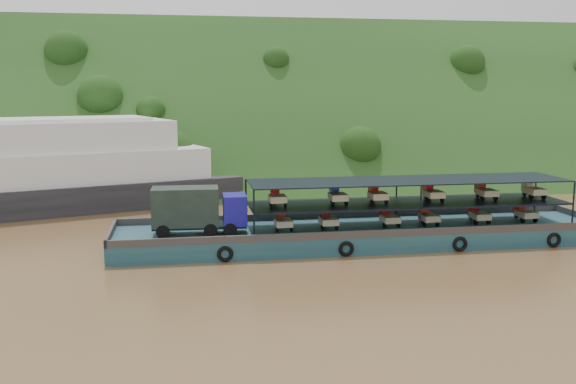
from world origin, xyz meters
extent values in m
plane|color=brown|center=(0.00, 0.00, 0.00)|extent=(160.00, 160.00, 0.00)
cube|color=#1B3613|center=(0.00, 36.00, 0.00)|extent=(140.00, 39.60, 39.60)
cube|color=#163B4E|center=(2.58, -1.21, 0.60)|extent=(35.00, 7.00, 1.20)
cube|color=#592D19|center=(2.58, 2.19, 1.45)|extent=(35.00, 0.20, 0.50)
cube|color=#592D19|center=(2.58, -4.61, 1.45)|extent=(35.00, 0.20, 0.50)
cube|color=#592D19|center=(-14.82, -1.21, 1.45)|extent=(0.20, 7.00, 0.50)
torus|color=black|center=(-7.42, -4.76, 0.55)|extent=(1.06, 0.26, 1.06)
torus|color=black|center=(0.58, -4.76, 0.55)|extent=(1.06, 0.26, 1.06)
torus|color=black|center=(8.58, -4.76, 0.55)|extent=(1.06, 0.26, 1.06)
torus|color=black|center=(15.58, -4.76, 0.55)|extent=(1.06, 0.26, 1.06)
cylinder|color=black|center=(-11.34, -2.45, 1.66)|extent=(0.94, 0.36, 0.93)
cylinder|color=black|center=(-11.27, -0.51, 1.66)|extent=(0.94, 0.36, 0.93)
cylinder|color=black|center=(-8.20, -2.57, 1.66)|extent=(0.94, 0.36, 0.93)
cylinder|color=black|center=(-8.13, -0.63, 1.66)|extent=(0.94, 0.36, 0.93)
cylinder|color=black|center=(-6.90, -2.62, 1.66)|extent=(0.94, 0.36, 0.93)
cylinder|color=black|center=(-6.83, -0.68, 1.66)|extent=(0.94, 0.36, 0.93)
cube|color=black|center=(-8.90, -1.57, 1.80)|extent=(6.36, 2.27, 0.19)
cube|color=navy|center=(-6.50, -1.66, 2.87)|extent=(1.66, 2.28, 2.04)
cube|color=black|center=(-5.71, -1.69, 3.24)|extent=(0.13, 1.85, 0.83)
cube|color=black|center=(-9.83, -1.54, 3.14)|extent=(4.52, 2.39, 2.59)
cube|color=black|center=(6.08, -1.21, 2.86)|extent=(23.00, 5.00, 0.12)
cube|color=black|center=(6.08, -1.21, 4.50)|extent=(23.00, 5.00, 0.08)
cylinder|color=black|center=(-5.42, -3.71, 2.85)|extent=(0.12, 0.12, 3.30)
cylinder|color=black|center=(-5.42, 1.29, 2.85)|extent=(0.12, 0.12, 3.30)
cylinder|color=black|center=(6.08, -3.71, 2.85)|extent=(0.12, 0.12, 3.30)
cylinder|color=black|center=(6.08, 1.29, 2.85)|extent=(0.12, 0.12, 3.30)
cylinder|color=black|center=(17.58, -3.71, 2.85)|extent=(0.12, 0.12, 3.30)
cylinder|color=black|center=(17.58, 1.29, 2.85)|extent=(0.12, 0.12, 3.30)
cylinder|color=black|center=(-3.12, -0.16, 1.46)|extent=(0.12, 0.52, 0.52)
cylinder|color=black|center=(-3.62, -1.96, 1.46)|extent=(0.14, 0.52, 0.52)
cylinder|color=black|center=(-2.62, -1.96, 1.46)|extent=(0.14, 0.52, 0.52)
cube|color=beige|center=(-3.12, -1.61, 1.80)|extent=(1.15, 1.50, 0.44)
cube|color=#B8260C|center=(-3.12, -0.46, 1.98)|extent=(0.55, 0.80, 0.80)
cube|color=#B8260C|center=(-3.12, -0.66, 2.48)|extent=(0.50, 0.10, 0.10)
cylinder|color=black|center=(0.12, -0.16, 1.46)|extent=(0.12, 0.52, 0.52)
cylinder|color=black|center=(-0.38, -1.96, 1.46)|extent=(0.14, 0.52, 0.52)
cylinder|color=black|center=(0.62, -1.96, 1.46)|extent=(0.14, 0.52, 0.52)
cube|color=beige|center=(0.12, -1.61, 1.80)|extent=(1.15, 1.50, 0.44)
cube|color=#B40C10|center=(0.12, -0.46, 1.98)|extent=(0.55, 0.80, 0.80)
cube|color=#B40C10|center=(0.12, -0.66, 2.48)|extent=(0.50, 0.10, 0.10)
cylinder|color=black|center=(4.64, -0.16, 1.46)|extent=(0.12, 0.52, 0.52)
cylinder|color=black|center=(4.14, -1.96, 1.46)|extent=(0.14, 0.52, 0.52)
cylinder|color=black|center=(5.14, -1.96, 1.46)|extent=(0.14, 0.52, 0.52)
cube|color=beige|center=(4.64, -1.61, 1.80)|extent=(1.15, 1.50, 0.44)
cube|color=red|center=(4.64, -0.46, 1.98)|extent=(0.55, 0.80, 0.80)
cube|color=red|center=(4.64, -0.66, 2.48)|extent=(0.50, 0.10, 0.10)
cylinder|color=black|center=(7.59, -0.16, 1.46)|extent=(0.12, 0.52, 0.52)
cylinder|color=black|center=(7.09, -1.96, 1.46)|extent=(0.14, 0.52, 0.52)
cylinder|color=black|center=(8.09, -1.96, 1.46)|extent=(0.14, 0.52, 0.52)
cube|color=#C5B78B|center=(7.59, -1.61, 1.80)|extent=(1.15, 1.50, 0.44)
cube|color=red|center=(7.59, -0.46, 1.98)|extent=(0.55, 0.80, 0.80)
cube|color=red|center=(7.59, -0.66, 2.48)|extent=(0.50, 0.10, 0.10)
cylinder|color=black|center=(11.53, -0.16, 1.46)|extent=(0.12, 0.52, 0.52)
cylinder|color=black|center=(11.03, -1.96, 1.46)|extent=(0.14, 0.52, 0.52)
cylinder|color=black|center=(12.03, -1.96, 1.46)|extent=(0.14, 0.52, 0.52)
cube|color=#BFB587|center=(11.53, -1.61, 1.80)|extent=(1.15, 1.50, 0.44)
cube|color=#AD0B0E|center=(11.53, -0.46, 1.98)|extent=(0.55, 0.80, 0.80)
cube|color=#AD0B0E|center=(11.53, -0.66, 2.48)|extent=(0.50, 0.10, 0.10)
cylinder|color=black|center=(15.24, -0.16, 1.46)|extent=(0.12, 0.52, 0.52)
cylinder|color=black|center=(14.74, -1.96, 1.46)|extent=(0.14, 0.52, 0.52)
cylinder|color=black|center=(15.74, -1.96, 1.46)|extent=(0.14, 0.52, 0.52)
cube|color=#C2AC89|center=(15.24, -1.61, 1.80)|extent=(1.15, 1.50, 0.44)
cube|color=red|center=(15.24, -0.46, 1.98)|extent=(0.55, 0.80, 0.80)
cube|color=red|center=(15.24, -0.66, 2.48)|extent=(0.50, 0.10, 0.10)
cylinder|color=black|center=(-3.54, -0.16, 3.18)|extent=(0.12, 0.52, 0.52)
cylinder|color=black|center=(-4.04, -1.96, 3.18)|extent=(0.14, 0.52, 0.52)
cylinder|color=black|center=(-3.04, -1.96, 3.18)|extent=(0.14, 0.52, 0.52)
cube|color=beige|center=(-3.54, -1.61, 3.52)|extent=(1.15, 1.50, 0.44)
cube|color=red|center=(-3.54, -0.46, 3.70)|extent=(0.55, 0.80, 0.80)
cube|color=red|center=(-3.54, -0.66, 4.20)|extent=(0.50, 0.10, 0.10)
cylinder|color=black|center=(0.78, -0.16, 3.18)|extent=(0.12, 0.52, 0.52)
cylinder|color=black|center=(0.28, -1.96, 3.18)|extent=(0.14, 0.52, 0.52)
cylinder|color=black|center=(1.28, -1.96, 3.18)|extent=(0.14, 0.52, 0.52)
cube|color=beige|center=(0.78, -1.61, 3.52)|extent=(1.15, 1.50, 0.44)
cube|color=navy|center=(0.78, -0.46, 3.70)|extent=(0.55, 0.80, 0.80)
cube|color=navy|center=(0.78, -0.66, 4.20)|extent=(0.50, 0.10, 0.10)
cylinder|color=black|center=(3.69, -0.16, 3.18)|extent=(0.12, 0.52, 0.52)
cylinder|color=black|center=(3.19, -1.96, 3.18)|extent=(0.14, 0.52, 0.52)
cylinder|color=black|center=(4.19, -1.96, 3.18)|extent=(0.14, 0.52, 0.52)
cube|color=beige|center=(3.69, -1.61, 3.52)|extent=(1.15, 1.50, 0.44)
cube|color=#B1170B|center=(3.69, -0.46, 3.70)|extent=(0.55, 0.80, 0.80)
cube|color=#B1170B|center=(3.69, -0.66, 4.20)|extent=(0.50, 0.10, 0.10)
cylinder|color=black|center=(7.88, -0.16, 3.18)|extent=(0.12, 0.52, 0.52)
cylinder|color=black|center=(7.38, -1.96, 3.18)|extent=(0.14, 0.52, 0.52)
cylinder|color=black|center=(8.38, -1.96, 3.18)|extent=(0.14, 0.52, 0.52)
cube|color=#CCB790|center=(7.88, -1.61, 3.52)|extent=(1.15, 1.50, 0.44)
cube|color=#B80C1E|center=(7.88, -0.46, 3.70)|extent=(0.55, 0.80, 0.80)
cube|color=#B80C1E|center=(7.88, -0.66, 4.20)|extent=(0.50, 0.10, 0.10)
cylinder|color=black|center=(11.99, -0.16, 3.18)|extent=(0.12, 0.52, 0.52)
cylinder|color=black|center=(11.49, -1.96, 3.18)|extent=(0.14, 0.52, 0.52)
cylinder|color=black|center=(12.49, -1.96, 3.18)|extent=(0.14, 0.52, 0.52)
cube|color=tan|center=(11.99, -1.61, 3.52)|extent=(1.15, 1.50, 0.44)
cube|color=#AF210B|center=(11.99, -0.46, 3.70)|extent=(0.55, 0.80, 0.80)
cube|color=#AF210B|center=(11.99, -0.66, 4.20)|extent=(0.50, 0.10, 0.10)
cylinder|color=black|center=(15.81, -0.16, 3.18)|extent=(0.12, 0.52, 0.52)
cylinder|color=black|center=(15.31, -1.96, 3.18)|extent=(0.14, 0.52, 0.52)
cylinder|color=black|center=(16.31, -1.96, 3.18)|extent=(0.14, 0.52, 0.52)
cube|color=beige|center=(15.81, -1.61, 3.52)|extent=(1.15, 1.50, 0.44)
cube|color=beige|center=(15.81, -0.46, 3.70)|extent=(0.55, 0.80, 0.80)
cube|color=beige|center=(15.81, -0.66, 4.20)|extent=(0.50, 0.10, 0.10)
cube|color=black|center=(-25.28, 15.92, 1.24)|extent=(42.50, 22.55, 2.48)
cube|color=white|center=(-25.28, 15.92, 3.93)|extent=(36.28, 19.66, 2.89)
cube|color=white|center=(-25.28, 15.92, 6.72)|extent=(30.07, 16.77, 2.69)
cube|color=white|center=(-25.28, 15.92, 8.21)|extent=(25.82, 14.51, 0.31)
camera|label=1|loc=(-10.18, -44.72, 11.01)|focal=40.00mm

